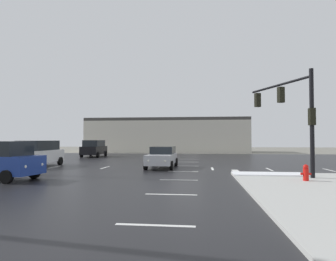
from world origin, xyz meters
TOP-DOWN VIEW (x-y plane):
  - ground_plane at (0.00, 0.00)m, footprint 120.00×120.00m
  - road_asphalt at (0.00, 0.00)m, footprint 44.00×44.00m
  - snow_strip_curbside at (5.00, -4.00)m, footprint 4.00×1.60m
  - lane_markings at (1.20, -1.38)m, footprint 36.15×36.15m
  - traffic_signal_mast at (6.37, -3.86)m, footprint 2.30×5.22m
  - fire_hydrant at (6.22, -6.43)m, footprint 0.48×0.26m
  - strip_building_background at (-4.51, 28.87)m, footprint 27.24×8.00m
  - suv_black at (-11.79, 13.04)m, footprint 2.36×4.91m
  - suv_white at (-11.47, 0.24)m, footprint 2.20×4.85m
  - sedan_silver at (-1.71, 0.39)m, footprint 2.12×4.58m

SIDE VIEW (x-z plane):
  - ground_plane at x=0.00m, z-range 0.00..0.00m
  - road_asphalt at x=0.00m, z-range 0.00..0.02m
  - lane_markings at x=1.20m, z-range 0.02..0.03m
  - snow_strip_curbside at x=5.00m, z-range 0.14..0.20m
  - fire_hydrant at x=6.22m, z-range 0.14..0.93m
  - sedan_silver at x=-1.71m, z-range 0.06..1.64m
  - suv_black at x=-11.79m, z-range 0.08..2.11m
  - suv_white at x=-11.47m, z-range 0.08..2.11m
  - strip_building_background at x=-4.51m, z-range 0.00..5.74m
  - traffic_signal_mast at x=6.37m, z-range 1.14..6.88m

